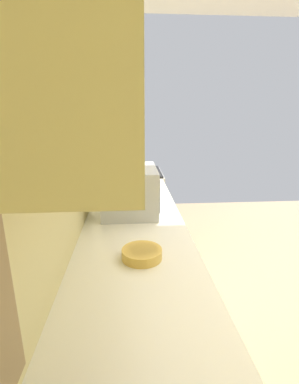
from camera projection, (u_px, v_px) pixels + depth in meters
ground_plane at (297, 331)px, 2.11m from camera, size 6.03×6.03×0.00m
wall_back at (68, 160)px, 1.62m from camera, size 3.89×0.12×2.66m
counter_run at (136, 321)px, 1.58m from camera, size 3.10×0.66×0.91m
upper_cabinets at (93, 48)px, 1.17m from camera, size 2.25×0.31×0.63m
oven_range at (134, 208)px, 3.35m from camera, size 0.63×0.69×1.09m
microwave at (130, 190)px, 1.96m from camera, size 0.48×0.38×0.32m
bowl at (142, 253)px, 1.36m from camera, size 0.20×0.20×0.05m
kettle at (136, 184)px, 2.49m from camera, size 0.17×0.13×0.16m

